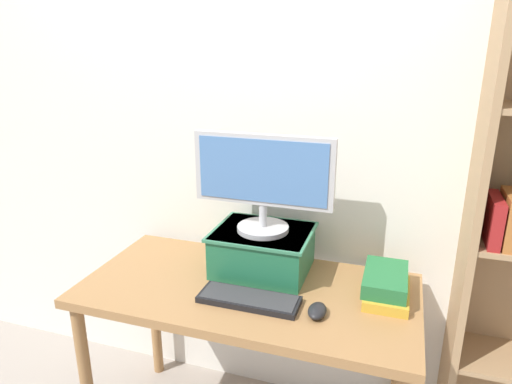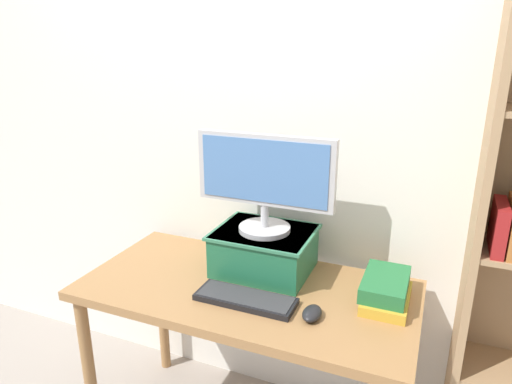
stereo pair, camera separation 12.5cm
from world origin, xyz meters
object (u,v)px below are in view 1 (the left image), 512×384
(desk, at_px, (248,307))
(computer_mouse, at_px, (317,311))
(computer_monitor, at_px, (263,178))
(riser_box, at_px, (263,249))
(book_stack, at_px, (386,285))
(keyboard, at_px, (249,299))

(desk, bearing_deg, computer_mouse, -20.76)
(desk, relative_size, computer_monitor, 2.31)
(riser_box, height_order, book_stack, riser_box)
(desk, height_order, keyboard, keyboard)
(computer_monitor, height_order, computer_mouse, computer_monitor)
(desk, distance_m, riser_box, 0.24)
(desk, height_order, book_stack, book_stack)
(keyboard, height_order, book_stack, book_stack)
(computer_mouse, bearing_deg, computer_monitor, 137.13)
(riser_box, relative_size, book_stack, 1.44)
(riser_box, height_order, keyboard, riser_box)
(computer_monitor, xyz_separation_m, book_stack, (0.50, -0.05, -0.35))
(riser_box, bearing_deg, keyboard, -83.83)
(desk, bearing_deg, book_stack, 10.59)
(riser_box, xyz_separation_m, computer_monitor, (0.00, -0.00, 0.31))
(desk, xyz_separation_m, computer_monitor, (0.01, 0.15, 0.49))
(computer_monitor, relative_size, keyboard, 1.51)
(book_stack, bearing_deg, computer_monitor, 173.95)
(riser_box, relative_size, keyboard, 1.07)
(riser_box, bearing_deg, desk, -95.44)
(desk, xyz_separation_m, keyboard, (0.04, -0.11, 0.10))
(desk, relative_size, keyboard, 3.49)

